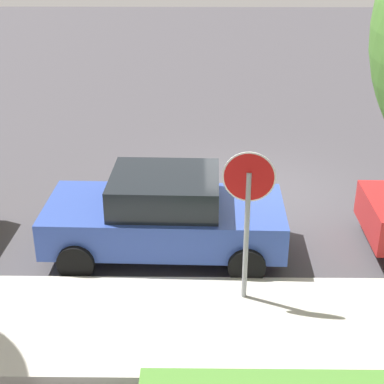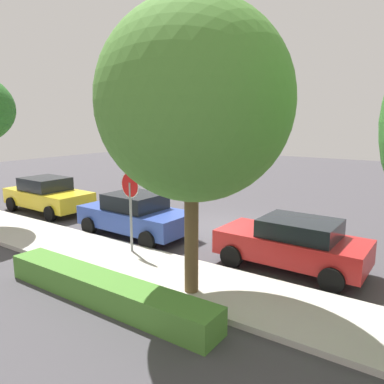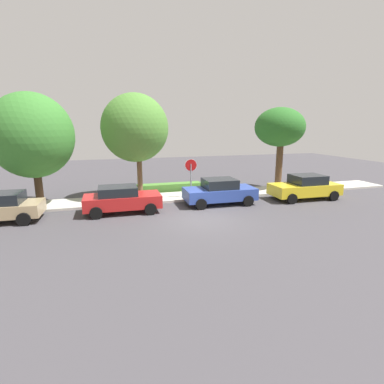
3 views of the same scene
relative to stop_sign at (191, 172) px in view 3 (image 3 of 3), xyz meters
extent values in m
plane|color=#423F44|center=(-0.67, -4.22, -1.80)|extent=(60.00, 60.00, 0.00)
cube|color=beige|center=(-0.67, 0.66, -1.73)|extent=(32.00, 2.39, 0.14)
cylinder|color=gray|center=(0.00, 0.00, -0.65)|extent=(0.08, 0.08, 2.30)
cylinder|color=white|center=(0.00, 0.00, 0.42)|extent=(0.78, 0.10, 0.78)
cylinder|color=red|center=(0.00, 0.00, 0.42)|extent=(0.73, 0.11, 0.73)
cube|color=#2D479E|center=(1.34, -1.60, -1.15)|extent=(4.31, 1.98, 0.69)
cube|color=black|center=(1.33, -1.60, -0.53)|extent=(1.94, 1.70, 0.56)
cylinder|color=black|center=(2.81, -0.71, -1.48)|extent=(0.65, 0.24, 0.64)
cylinder|color=black|center=(2.76, -2.58, -1.48)|extent=(0.65, 0.24, 0.64)
cylinder|color=black|center=(-0.09, -0.63, -1.48)|extent=(0.65, 0.24, 0.64)
cylinder|color=black|center=(-0.14, -2.50, -1.48)|extent=(0.65, 0.24, 0.64)
cube|color=red|center=(-4.41, -1.78, -1.15)|extent=(4.12, 1.84, 0.68)
cube|color=black|center=(-4.64, -1.78, -0.57)|extent=(2.05, 1.60, 0.48)
cylinder|color=black|center=(-3.00, -0.92, -1.48)|extent=(0.64, 0.23, 0.64)
cylinder|color=black|center=(-3.03, -2.69, -1.48)|extent=(0.64, 0.23, 0.64)
cylinder|color=black|center=(-5.78, -0.87, -1.48)|extent=(0.64, 0.23, 0.64)
cylinder|color=black|center=(-5.81, -2.65, -1.48)|extent=(0.64, 0.23, 0.64)
cube|color=yellow|center=(7.07, -1.98, -1.15)|extent=(4.46, 1.97, 0.70)
cube|color=black|center=(7.24, -1.99, -0.51)|extent=(2.01, 1.69, 0.57)
cylinder|color=black|center=(8.59, -1.09, -1.48)|extent=(0.65, 0.24, 0.64)
cylinder|color=black|center=(8.55, -2.95, -1.48)|extent=(0.65, 0.24, 0.64)
cylinder|color=black|center=(5.59, -1.02, -1.48)|extent=(0.65, 0.24, 0.64)
cylinder|color=black|center=(5.54, -2.88, -1.48)|extent=(0.65, 0.24, 0.64)
cube|color=black|center=(-10.22, -1.78, -0.60)|extent=(2.03, 1.66, 0.53)
cylinder|color=black|center=(-9.00, -0.96, -1.48)|extent=(0.65, 0.25, 0.64)
cylinder|color=black|center=(-9.09, -2.73, -1.48)|extent=(0.65, 0.25, 0.64)
cylinder|color=#422D1E|center=(-9.01, 0.98, -0.60)|extent=(0.44, 0.44, 2.41)
ellipsoid|color=#387A2D|center=(-9.04, 0.83, 2.32)|extent=(4.55, 4.55, 4.75)
cylinder|color=#513823|center=(7.23, 1.34, -0.15)|extent=(0.48, 0.48, 3.30)
ellipsoid|color=#286623|center=(7.05, 1.29, 2.76)|extent=(3.58, 3.58, 2.79)
cylinder|color=brown|center=(-3.09, 1.22, -0.23)|extent=(0.33, 0.33, 3.14)
ellipsoid|color=#4C8433|center=(-3.26, 1.35, 2.72)|extent=(4.18, 4.18, 4.26)
cylinder|color=red|center=(9.25, -0.15, -1.52)|extent=(0.22, 0.22, 0.55)
sphere|color=red|center=(9.25, -0.15, -1.19)|extent=(0.21, 0.21, 0.21)
cylinder|color=red|center=(9.40, -0.15, -1.47)|extent=(0.08, 0.09, 0.09)
cube|color=#4C8433|center=(-1.59, 2.60, -1.50)|extent=(6.05, 0.82, 0.60)
camera|label=1|loc=(0.74, 7.81, 3.85)|focal=55.00mm
camera|label=2|loc=(-7.81, 8.05, 2.34)|focal=35.00mm
camera|label=3|loc=(-5.29, -18.03, 2.88)|focal=28.00mm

